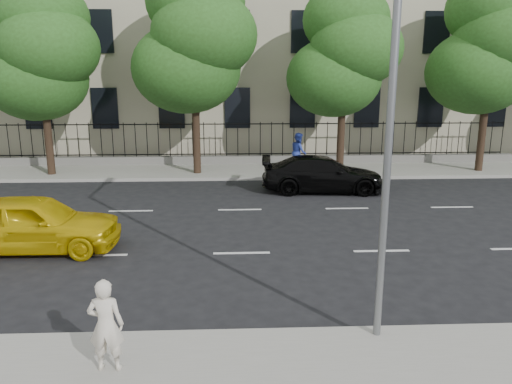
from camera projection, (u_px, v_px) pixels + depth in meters
ground at (243, 291)px, 11.66m from camera, size 120.00×120.00×0.00m
far_sidewalk at (238, 171)px, 25.22m from camera, size 60.00×4.00×0.15m
lane_markings at (241, 228)px, 16.26m from camera, size 49.60×4.62×0.01m
masonry_building at (236, 6)px, 31.77m from camera, size 34.60×12.11×18.50m
iron_fence at (238, 154)px, 26.73m from camera, size 30.00×0.50×2.20m
street_light at (384, 63)px, 8.82m from camera, size 0.25×3.32×8.05m
tree_b at (42, 52)px, 22.85m from camera, size 5.53×5.12×8.97m
tree_c at (195, 39)px, 23.01m from camera, size 5.89×5.50×9.80m
tree_d at (344, 52)px, 23.44m from camera, size 5.34×4.94×8.84m
tree_e at (491, 45)px, 23.64m from camera, size 5.71×5.31×9.46m
yellow_taxi at (33, 223)px, 14.11m from camera, size 4.81×1.98×1.63m
black_sedan at (323, 174)px, 21.09m from camera, size 5.28×2.42×1.50m
woman_near at (106, 325)px, 8.20m from camera, size 0.59×0.39×1.61m
pedestrian_far at (299, 152)px, 24.70m from camera, size 0.76×0.95×1.88m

